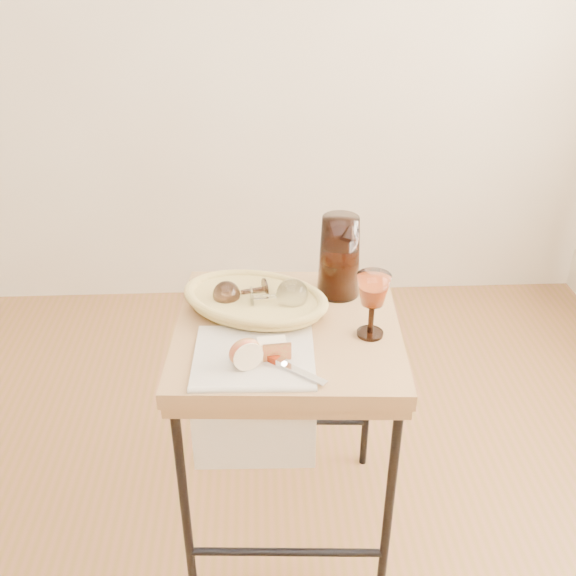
{
  "coord_description": "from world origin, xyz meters",
  "views": [
    {
      "loc": [
        0.24,
        -1.05,
        1.64
      ],
      "look_at": [
        0.3,
        0.34,
        0.85
      ],
      "focal_mm": 40.81,
      "sensor_mm": 36.0,
      "label": 1
    }
  ],
  "objects_px": {
    "goblet_lying_b": "(275,296)",
    "table_knife": "(284,363)",
    "wine_goblet": "(372,305)",
    "tea_towel": "(254,356)",
    "apple_half": "(245,352)",
    "pitcher": "(339,256)",
    "goblet_lying_a": "(243,292)",
    "bread_basket": "(255,302)",
    "side_table": "(288,432)"
  },
  "relations": [
    {
      "from": "tea_towel",
      "to": "wine_goblet",
      "type": "relative_size",
      "value": 1.66
    },
    {
      "from": "goblet_lying_a",
      "to": "tea_towel",
      "type": "bearing_deg",
      "value": 81.85
    },
    {
      "from": "goblet_lying_a",
      "to": "goblet_lying_b",
      "type": "height_order",
      "value": "goblet_lying_b"
    },
    {
      "from": "tea_towel",
      "to": "goblet_lying_a",
      "type": "distance_m",
      "value": 0.23
    },
    {
      "from": "tea_towel",
      "to": "bread_basket",
      "type": "relative_size",
      "value": 0.82
    },
    {
      "from": "bread_basket",
      "to": "apple_half",
      "type": "height_order",
      "value": "apple_half"
    },
    {
      "from": "goblet_lying_b",
      "to": "table_knife",
      "type": "xyz_separation_m",
      "value": [
        0.01,
        -0.24,
        -0.04
      ]
    },
    {
      "from": "pitcher",
      "to": "goblet_lying_b",
      "type": "bearing_deg",
      "value": -129.81
    },
    {
      "from": "goblet_lying_b",
      "to": "table_knife",
      "type": "bearing_deg",
      "value": -91.7
    },
    {
      "from": "tea_towel",
      "to": "wine_goblet",
      "type": "distance_m",
      "value": 0.31
    },
    {
      "from": "wine_goblet",
      "to": "goblet_lying_a",
      "type": "bearing_deg",
      "value": 155.32
    },
    {
      "from": "bread_basket",
      "to": "goblet_lying_a",
      "type": "relative_size",
      "value": 2.96
    },
    {
      "from": "side_table",
      "to": "wine_goblet",
      "type": "xyz_separation_m",
      "value": [
        0.2,
        -0.06,
        0.45
      ]
    },
    {
      "from": "tea_towel",
      "to": "bread_basket",
      "type": "xyz_separation_m",
      "value": [
        0.0,
        0.21,
        0.02
      ]
    },
    {
      "from": "bread_basket",
      "to": "wine_goblet",
      "type": "height_order",
      "value": "wine_goblet"
    },
    {
      "from": "goblet_lying_b",
      "to": "apple_half",
      "type": "relative_size",
      "value": 1.79
    },
    {
      "from": "bread_basket",
      "to": "wine_goblet",
      "type": "bearing_deg",
      "value": -1.77
    },
    {
      "from": "goblet_lying_a",
      "to": "apple_half",
      "type": "relative_size",
      "value": 1.52
    },
    {
      "from": "side_table",
      "to": "wine_goblet",
      "type": "relative_size",
      "value": 4.24
    },
    {
      "from": "side_table",
      "to": "goblet_lying_b",
      "type": "relative_size",
      "value": 5.23
    },
    {
      "from": "bread_basket",
      "to": "pitcher",
      "type": "xyz_separation_m",
      "value": [
        0.23,
        0.08,
        0.09
      ]
    },
    {
      "from": "goblet_lying_a",
      "to": "table_knife",
      "type": "height_order",
      "value": "goblet_lying_a"
    },
    {
      "from": "table_knife",
      "to": "wine_goblet",
      "type": "bearing_deg",
      "value": 70.86
    },
    {
      "from": "side_table",
      "to": "table_knife",
      "type": "distance_m",
      "value": 0.42
    },
    {
      "from": "side_table",
      "to": "goblet_lying_a",
      "type": "bearing_deg",
      "value": 141.38
    },
    {
      "from": "bread_basket",
      "to": "pitcher",
      "type": "distance_m",
      "value": 0.26
    },
    {
      "from": "goblet_lying_b",
      "to": "wine_goblet",
      "type": "xyz_separation_m",
      "value": [
        0.23,
        -0.11,
        0.03
      ]
    },
    {
      "from": "side_table",
      "to": "table_knife",
      "type": "relative_size",
      "value": 3.42
    },
    {
      "from": "bread_basket",
      "to": "apple_half",
      "type": "xyz_separation_m",
      "value": [
        -0.02,
        -0.25,
        0.02
      ]
    },
    {
      "from": "pitcher",
      "to": "side_table",
      "type": "bearing_deg",
      "value": -113.04
    },
    {
      "from": "tea_towel",
      "to": "wine_goblet",
      "type": "bearing_deg",
      "value": 17.18
    },
    {
      "from": "wine_goblet",
      "to": "apple_half",
      "type": "distance_m",
      "value": 0.33
    },
    {
      "from": "tea_towel",
      "to": "wine_goblet",
      "type": "height_order",
      "value": "wine_goblet"
    },
    {
      "from": "wine_goblet",
      "to": "table_knife",
      "type": "distance_m",
      "value": 0.27
    },
    {
      "from": "tea_towel",
      "to": "goblet_lying_a",
      "type": "bearing_deg",
      "value": 98.38
    },
    {
      "from": "bread_basket",
      "to": "side_table",
      "type": "bearing_deg",
      "value": -19.65
    },
    {
      "from": "bread_basket",
      "to": "pitcher",
      "type": "relative_size",
      "value": 1.31
    },
    {
      "from": "wine_goblet",
      "to": "apple_half",
      "type": "height_order",
      "value": "wine_goblet"
    },
    {
      "from": "side_table",
      "to": "table_knife",
      "type": "height_order",
      "value": "table_knife"
    },
    {
      "from": "side_table",
      "to": "goblet_lying_a",
      "type": "height_order",
      "value": "goblet_lying_a"
    },
    {
      "from": "apple_half",
      "to": "table_knife",
      "type": "relative_size",
      "value": 0.37
    },
    {
      "from": "goblet_lying_a",
      "to": "pitcher",
      "type": "bearing_deg",
      "value": 179.58
    },
    {
      "from": "wine_goblet",
      "to": "goblet_lying_b",
      "type": "bearing_deg",
      "value": 154.96
    },
    {
      "from": "pitcher",
      "to": "table_knife",
      "type": "relative_size",
      "value": 1.26
    },
    {
      "from": "apple_half",
      "to": "goblet_lying_b",
      "type": "bearing_deg",
      "value": 49.76
    },
    {
      "from": "goblet_lying_b",
      "to": "pitcher",
      "type": "distance_m",
      "value": 0.21
    },
    {
      "from": "side_table",
      "to": "table_knife",
      "type": "bearing_deg",
      "value": -95.32
    },
    {
      "from": "goblet_lying_b",
      "to": "side_table",
      "type": "bearing_deg",
      "value": -65.55
    },
    {
      "from": "wine_goblet",
      "to": "table_knife",
      "type": "bearing_deg",
      "value": -149.64
    },
    {
      "from": "pitcher",
      "to": "table_knife",
      "type": "distance_m",
      "value": 0.39
    }
  ]
}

